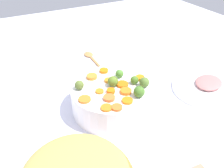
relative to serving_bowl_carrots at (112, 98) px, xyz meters
name	(u,v)px	position (x,y,z in m)	size (l,w,h in m)	color
tabletop	(108,109)	(-0.01, -0.01, -0.06)	(2.40, 2.40, 0.02)	white
serving_bowl_carrots	(112,98)	(0.00, 0.00, 0.00)	(0.28, 0.28, 0.10)	white
carrot_slice_0	(140,78)	(0.01, 0.11, 0.05)	(0.03, 0.03, 0.01)	orange
carrot_slice_1	(127,101)	(0.09, 0.00, 0.05)	(0.03, 0.03, 0.01)	orange
carrot_slice_2	(106,108)	(0.09, -0.07, 0.05)	(0.03, 0.03, 0.01)	orange
carrot_slice_3	(109,98)	(0.06, -0.04, 0.05)	(0.04, 0.04, 0.01)	orange
carrot_slice_4	(126,91)	(0.05, 0.02, 0.05)	(0.04, 0.04, 0.01)	orange
carrot_slice_5	(85,99)	(0.03, -0.11, 0.05)	(0.04, 0.04, 0.01)	orange
carrot_slice_6	(92,77)	(-0.08, -0.04, 0.05)	(0.04, 0.04, 0.01)	orange
carrot_slice_7	(100,91)	(0.01, -0.05, 0.05)	(0.03, 0.03, 0.01)	orange
carrot_slice_8	(122,84)	(0.01, 0.03, 0.05)	(0.04, 0.04, 0.01)	orange
carrot_slice_9	(104,71)	(-0.10, 0.02, 0.05)	(0.03, 0.03, 0.01)	orange
carrot_slice_10	(117,107)	(0.11, -0.04, 0.05)	(0.03, 0.03, 0.01)	orange
carrot_slice_11	(111,91)	(0.03, -0.02, 0.05)	(0.03, 0.03, 0.01)	orange
carrot_slice_12	(108,80)	(-0.03, 0.00, 0.05)	(0.03, 0.03, 0.01)	orange
brussels_sprout_0	(79,85)	(-0.04, -0.10, 0.06)	(0.03, 0.03, 0.03)	#5A6F2F
brussels_sprout_1	(119,74)	(-0.04, 0.05, 0.06)	(0.03, 0.03, 0.03)	#4D8730
brussels_sprout_2	(139,92)	(0.09, 0.05, 0.07)	(0.04, 0.04, 0.04)	#467427
brussels_sprout_3	(113,81)	(0.00, 0.00, 0.07)	(0.04, 0.04, 0.04)	olive
brussels_sprout_4	(144,82)	(0.05, 0.10, 0.06)	(0.03, 0.03, 0.03)	#54722D
brussels_sprout_5	(135,80)	(0.02, 0.08, 0.06)	(0.03, 0.03, 0.03)	#4A7424
wooden_spoon	(93,59)	(-0.36, 0.08, -0.04)	(0.29, 0.04, 0.01)	#B77E45
ham_plate	(206,89)	(0.08, 0.38, -0.04)	(0.26, 0.26, 0.01)	white
ham_slice_main	(209,82)	(0.06, 0.41, -0.03)	(0.13, 0.10, 0.02)	#C87370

